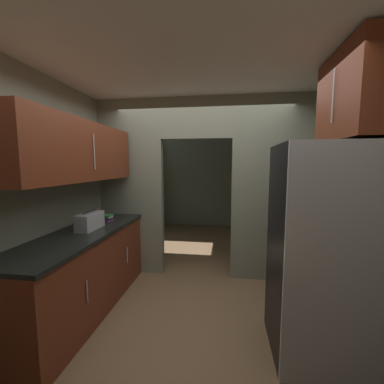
{
  "coord_description": "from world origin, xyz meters",
  "views": [
    {
      "loc": [
        0.34,
        -2.35,
        1.68
      ],
      "look_at": [
        -0.06,
        0.53,
        1.36
      ],
      "focal_mm": 22.77,
      "sensor_mm": 36.0,
      "label": 1
    }
  ],
  "objects": [
    {
      "name": "upper_cabinet_counterside",
      "position": [
        -1.26,
        0.15,
        1.83
      ],
      "size": [
        0.36,
        1.94,
        0.65
      ],
      "color": "maroon"
    },
    {
      "name": "upper_cabinet_fridgeside",
      "position": [
        1.41,
        -0.09,
        2.26
      ],
      "size": [
        0.36,
        0.84,
        0.74
      ],
      "color": "maroon"
    },
    {
      "name": "boombox",
      "position": [
        -1.24,
        0.25,
        1.03
      ],
      "size": [
        0.18,
        0.39,
        0.22
      ],
      "color": "#B2B2B7",
      "rests_on": "lower_cabinet_run"
    },
    {
      "name": "kitchen_partition",
      "position": [
        0.03,
        1.23,
        1.43
      ],
      "size": [
        3.18,
        0.12,
        2.65
      ],
      "color": "gray",
      "rests_on": "ground"
    },
    {
      "name": "lower_cabinet_run",
      "position": [
        -1.26,
        0.15,
        0.47
      ],
      "size": [
        0.65,
        2.16,
        0.93
      ],
      "color": "maroon",
      "rests_on": "ground"
    },
    {
      "name": "adjoining_room_shell",
      "position": [
        0.0,
        3.34,
        1.33
      ],
      "size": [
        3.18,
        3.21,
        2.65
      ],
      "color": "gray",
      "rests_on": "ground"
    },
    {
      "name": "ground",
      "position": [
        0.0,
        0.0,
        0.0
      ],
      "size": [
        20.0,
        20.0,
        0.0
      ],
      "primitive_type": "plane",
      "color": "brown"
    },
    {
      "name": "book_stack",
      "position": [
        -1.24,
        0.69,
        0.97
      ],
      "size": [
        0.14,
        0.17,
        0.08
      ],
      "color": "#8C3893",
      "rests_on": "lower_cabinet_run"
    },
    {
      "name": "refrigerator",
      "position": [
        1.16,
        -0.19,
        0.93
      ],
      "size": [
        0.76,
        0.78,
        1.86
      ],
      "color": "black",
      "rests_on": "ground"
    },
    {
      "name": "kitchen_overhead_slab",
      "position": [
        0.0,
        0.37,
        2.68
      ],
      "size": [
        3.58,
        6.46,
        0.06
      ],
      "primitive_type": "cube",
      "color": "silver"
    }
  ]
}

